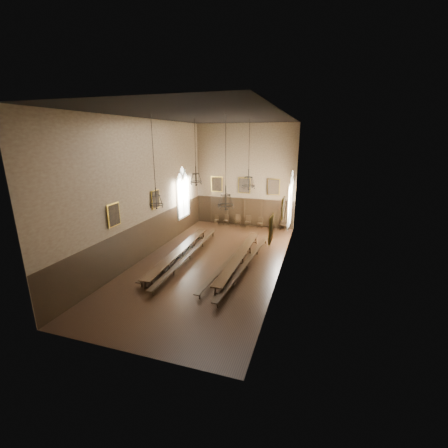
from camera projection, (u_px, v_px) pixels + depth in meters
The scene contains 33 objects.
floor at pixel (210, 262), 19.57m from camera, with size 9.00×18.00×0.02m, color black.
ceiling at pixel (208, 116), 17.05m from camera, with size 9.00×18.00×0.02m, color black.
wall_back at pixel (245, 176), 26.55m from camera, with size 9.00×0.02×9.00m, color #7E6C4D.
wall_front at pixel (116, 241), 10.07m from camera, with size 9.00×0.02×9.00m, color #7E6C4D.
wall_left at pixel (145, 190), 19.63m from camera, with size 0.02×18.00×9.00m, color #7E6C4D.
wall_right at pixel (284, 198), 16.99m from camera, with size 0.02×18.00×9.00m, color #7E6C4D.
wainscot_panelling at pixel (210, 244), 19.22m from camera, with size 9.00×18.00×2.50m, color black, non-canonical shape.
table_left at pixel (180, 254), 19.85m from camera, with size 1.13×9.45×0.74m.
table_right at pixel (240, 259), 19.05m from camera, with size 0.66×9.15×0.71m.
bench_left_outer at pixel (176, 253), 20.35m from camera, with size 0.64×9.63×0.43m.
bench_left_inner at pixel (190, 255), 19.88m from camera, with size 0.65×10.79×0.49m.
bench_right_inner at pixel (232, 260), 19.18m from camera, with size 0.99×10.17×0.46m.
bench_right_outer at pixel (247, 264), 18.57m from camera, with size 0.95×10.47×0.47m.
chair_1 at pixel (217, 221), 28.02m from camera, with size 0.46×0.46×0.86m.
chair_2 at pixel (226, 222), 27.76m from camera, with size 0.46×0.46×0.90m.
chair_3 at pixel (238, 223), 27.38m from camera, with size 0.56×0.56×1.04m.
chair_4 at pixel (248, 224), 27.09m from camera, with size 0.52×0.52×1.03m.
chair_5 at pixel (260, 225), 26.84m from camera, with size 0.44×0.44×0.94m.
chair_6 at pixel (271, 226), 26.59m from camera, with size 0.44×0.44×0.90m.
chair_7 at pixel (283, 227), 26.20m from camera, with size 0.48×0.48×1.03m.
chandelier_back_left at pixel (196, 178), 20.57m from camera, with size 0.84×0.84×4.27m.
chandelier_back_right at pixel (248, 182), 20.39m from camera, with size 0.93×0.93×4.53m.
chandelier_front_left at pixel (156, 198), 16.51m from camera, with size 0.77×0.77×4.88m.
chandelier_front_right at pixel (226, 199), 15.75m from camera, with size 0.85×0.85×4.77m.
portrait_back_0 at pixel (217, 184), 27.41m from camera, with size 1.10×0.12×1.40m.
portrait_back_1 at pixel (244, 185), 26.66m from camera, with size 1.10×0.12×1.40m.
portrait_back_2 at pixel (273, 187), 25.90m from camera, with size 1.10×0.12×1.40m.
portrait_left_0 at pixel (155, 199), 20.73m from camera, with size 0.12×1.00×1.30m.
portrait_left_1 at pixel (114, 215), 16.61m from camera, with size 0.12×1.00×1.30m.
portrait_right_0 at pixel (283, 208), 18.17m from camera, with size 0.12×1.00×1.30m.
portrait_right_1 at pixel (271, 229), 14.05m from camera, with size 0.12×1.00×1.30m.
window_right at pixel (291, 199), 22.35m from camera, with size 0.20×2.20×4.60m, color white, non-canonical shape.
window_left at pixel (183, 193), 24.94m from camera, with size 0.20×2.20×4.60m, color white, non-canonical shape.
Camera 1 is at (6.35, -16.97, 7.86)m, focal length 24.00 mm.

